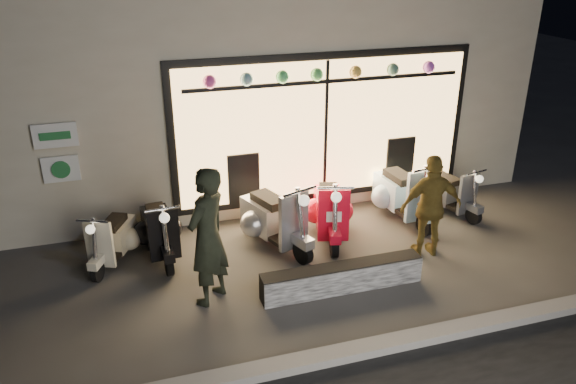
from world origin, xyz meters
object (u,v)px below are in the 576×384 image
Objects in this scene: scooter_silver at (271,217)px; man at (208,237)px; scooter_red at (329,209)px; graffiti_barrier at (342,278)px; woman at (431,207)px.

scooter_silver is 0.82× the size of man.
scooter_silver is 1.03× the size of scooter_red.
scooter_silver is at bearing -177.51° from man.
scooter_silver reaches higher than scooter_red.
woman reaches higher than graffiti_barrier.
man is 3.49m from woman.
woman is (3.48, 0.23, -0.15)m from man.
scooter_silver is 2.53m from woman.
scooter_red is (1.03, 0.04, -0.02)m from scooter_silver.
scooter_red is at bearing -36.30° from woman.
scooter_red is 0.80× the size of man.
woman is at bearing 139.16° from man.
man is at bearing -152.81° from scooter_silver.
scooter_red is at bearing -17.51° from scooter_silver.
man is (-1.23, -1.32, 0.51)m from scooter_silver.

